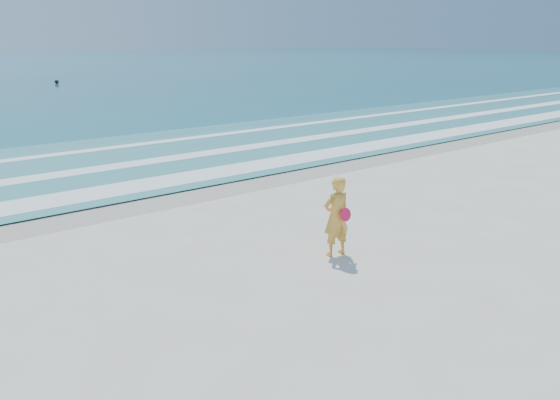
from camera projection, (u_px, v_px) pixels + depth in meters
ground at (407, 329)px, 8.29m from camera, size 400.00×400.00×0.00m
wet_sand at (148, 199)px, 15.06m from camera, size 400.00×2.40×0.00m
shallow at (85, 166)px, 18.81m from camera, size 400.00×10.00×0.01m
foam_near at (129, 187)px, 16.02m from camera, size 400.00×1.40×0.01m
foam_mid at (93, 169)px, 18.21m from camera, size 400.00×0.90×0.01m
foam_far at (62, 154)px, 20.69m from camera, size 400.00×0.60×0.01m
buoy at (57, 82)px, 52.91m from camera, size 0.39×0.39×0.39m
woman at (336, 217)px, 10.93m from camera, size 0.64×0.46×1.64m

